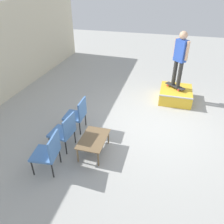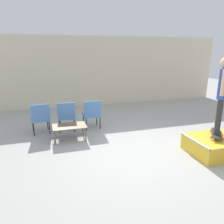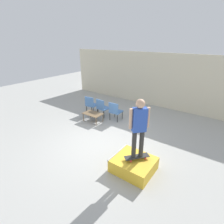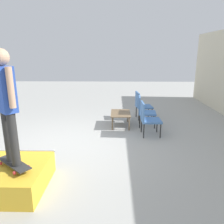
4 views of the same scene
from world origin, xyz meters
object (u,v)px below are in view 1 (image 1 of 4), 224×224
skateboard_on_ramp (175,86)px  patio_chair_right (78,113)px  person_skater (180,55)px  patio_chair_center (65,130)px  skate_ramp_box (175,95)px  coffee_table (93,140)px  patio_chair_left (49,151)px

skateboard_on_ramp → patio_chair_right: patio_chair_right is taller
person_skater → patio_chair_center: bearing=96.2°
skate_ramp_box → person_skater: size_ratio=0.67×
coffee_table → patio_chair_center: 0.73m
person_skater → patio_chair_left: 4.87m
coffee_table → patio_chair_left: 1.06m
coffee_table → patio_chair_right: 1.07m
skate_ramp_box → coffee_table: (-3.24, 1.82, 0.17)m
coffee_table → patio_chair_center: (-0.01, 0.72, 0.14)m
person_skater → coffee_table: bearing=105.0°
person_skater → skateboard_on_ramp: bearing=0.0°
skateboard_on_ramp → person_skater: size_ratio=0.40×
coffee_table → skateboard_on_ramp: bearing=-28.1°
skate_ramp_box → person_skater: person_skater is taller
skateboard_on_ramp → person_skater: (0.00, 0.00, 1.06)m
patio_chair_right → patio_chair_left: bearing=-1.7°
coffee_table → patio_chair_left: bearing=136.9°
patio_chair_left → patio_chair_center: bearing=173.3°
coffee_table → patio_chair_right: (0.78, 0.72, 0.14)m
coffee_table → patio_chair_center: bearing=90.6°
person_skater → coffee_table: 3.92m
patio_chair_center → patio_chair_right: 0.79m
patio_chair_left → coffee_table: bearing=130.2°
coffee_table → patio_chair_center: size_ratio=0.98×
person_skater → patio_chair_right: size_ratio=1.91×
skate_ramp_box → patio_chair_right: size_ratio=1.29×
person_skater → patio_chair_center: (-3.31, 2.48, -1.03)m
patio_chair_left → patio_chair_right: same height
patio_chair_center → patio_chair_right: (0.79, -0.00, 0.00)m
skateboard_on_ramp → patio_chair_left: size_ratio=0.76×
person_skater → patio_chair_left: (-4.07, 2.48, -1.03)m
skate_ramp_box → person_skater: bearing=41.4°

